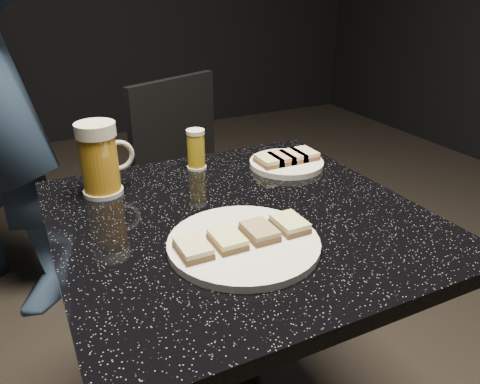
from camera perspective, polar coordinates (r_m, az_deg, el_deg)
name	(u,v)px	position (r m, az deg, el deg)	size (l,w,h in m)	color
plate_large	(244,244)	(0.82, 0.45, -6.31)	(0.27, 0.27, 0.01)	white
plate_small	(286,163)	(1.16, 5.69, 3.48)	(0.18, 0.18, 0.01)	white
table	(240,312)	(1.06, 0.00, -14.47)	(0.70, 0.70, 0.75)	black
beer_mug	(100,159)	(1.03, -16.68, 3.90)	(0.12, 0.08, 0.16)	silver
beer_tumbler	(196,150)	(1.13, -5.38, 5.18)	(0.05, 0.05, 0.10)	silver
chair	(198,185)	(1.68, -5.12, 0.90)	(0.50, 0.50, 0.86)	black
canapes_on_plate_large	(244,235)	(0.81, 0.45, -5.32)	(0.24, 0.07, 0.02)	#4C3521
canapes_on_plate_small	(287,157)	(1.16, 5.72, 4.23)	(0.15, 0.07, 0.02)	#4C3521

